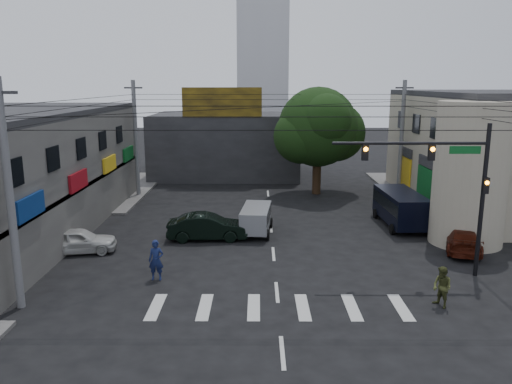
{
  "coord_description": "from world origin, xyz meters",
  "views": [
    {
      "loc": [
        -0.83,
        -23.36,
        8.93
      ],
      "look_at": [
        -0.94,
        4.0,
        2.96
      ],
      "focal_mm": 35.0,
      "sensor_mm": 36.0,
      "label": 1
    }
  ],
  "objects_px": {
    "traffic_gantry": "(448,175)",
    "utility_pole_far_left": "(136,139)",
    "silver_minivan": "(256,220)",
    "white_compact": "(78,241)",
    "maroon_sedan": "(463,240)",
    "pedestrian_olive": "(442,287)",
    "street_tree": "(318,127)",
    "utility_pole_far_right": "(401,140)",
    "navy_van": "(400,209)",
    "utility_pole_near_left": "(10,197)",
    "dark_sedan": "(207,227)",
    "traffic_officer": "(156,260)"
  },
  "relations": [
    {
      "from": "traffic_gantry",
      "to": "navy_van",
      "type": "height_order",
      "value": "traffic_gantry"
    },
    {
      "from": "street_tree",
      "to": "white_compact",
      "type": "distance_m",
      "value": 21.28
    },
    {
      "from": "utility_pole_far_left",
      "to": "white_compact",
      "type": "height_order",
      "value": "utility_pole_far_left"
    },
    {
      "from": "dark_sedan",
      "to": "street_tree",
      "type": "bearing_deg",
      "value": -35.11
    },
    {
      "from": "utility_pole_far_left",
      "to": "silver_minivan",
      "type": "xyz_separation_m",
      "value": [
        9.55,
        -10.22,
        -3.78
      ]
    },
    {
      "from": "street_tree",
      "to": "traffic_officer",
      "type": "distance_m",
      "value": 21.36
    },
    {
      "from": "traffic_gantry",
      "to": "dark_sedan",
      "type": "relative_size",
      "value": 1.53
    },
    {
      "from": "traffic_officer",
      "to": "dark_sedan",
      "type": "bearing_deg",
      "value": 74.08
    },
    {
      "from": "utility_pole_near_left",
      "to": "utility_pole_far_right",
      "type": "height_order",
      "value": "same"
    },
    {
      "from": "traffic_officer",
      "to": "pedestrian_olive",
      "type": "relative_size",
      "value": 1.11
    },
    {
      "from": "silver_minivan",
      "to": "pedestrian_olive",
      "type": "bearing_deg",
      "value": -137.87
    },
    {
      "from": "white_compact",
      "to": "maroon_sedan",
      "type": "distance_m",
      "value": 20.8
    },
    {
      "from": "traffic_gantry",
      "to": "utility_pole_far_left",
      "type": "distance_m",
      "value": 25.0
    },
    {
      "from": "street_tree",
      "to": "navy_van",
      "type": "bearing_deg",
      "value": -65.9
    },
    {
      "from": "traffic_gantry",
      "to": "white_compact",
      "type": "height_order",
      "value": "traffic_gantry"
    },
    {
      "from": "utility_pole_far_right",
      "to": "dark_sedan",
      "type": "relative_size",
      "value": 1.96
    },
    {
      "from": "white_compact",
      "to": "traffic_officer",
      "type": "bearing_deg",
      "value": -137.19
    },
    {
      "from": "street_tree",
      "to": "dark_sedan",
      "type": "distance_m",
      "value": 15.41
    },
    {
      "from": "street_tree",
      "to": "traffic_gantry",
      "type": "distance_m",
      "value": 18.42
    },
    {
      "from": "traffic_gantry",
      "to": "pedestrian_olive",
      "type": "height_order",
      "value": "traffic_gantry"
    },
    {
      "from": "white_compact",
      "to": "maroon_sedan",
      "type": "bearing_deg",
      "value": -99.01
    },
    {
      "from": "silver_minivan",
      "to": "traffic_officer",
      "type": "height_order",
      "value": "traffic_officer"
    },
    {
      "from": "white_compact",
      "to": "silver_minivan",
      "type": "height_order",
      "value": "silver_minivan"
    },
    {
      "from": "white_compact",
      "to": "maroon_sedan",
      "type": "xyz_separation_m",
      "value": [
        20.8,
        0.41,
        -0.05
      ]
    },
    {
      "from": "street_tree",
      "to": "traffic_gantry",
      "type": "bearing_deg",
      "value": -78.01
    },
    {
      "from": "traffic_gantry",
      "to": "utility_pole_near_left",
      "type": "height_order",
      "value": "utility_pole_near_left"
    },
    {
      "from": "maroon_sedan",
      "to": "silver_minivan",
      "type": "bearing_deg",
      "value": 0.82
    },
    {
      "from": "traffic_gantry",
      "to": "maroon_sedan",
      "type": "relative_size",
      "value": 1.53
    },
    {
      "from": "street_tree",
      "to": "dark_sedan",
      "type": "bearing_deg",
      "value": -121.99
    },
    {
      "from": "dark_sedan",
      "to": "maroon_sedan",
      "type": "xyz_separation_m",
      "value": [
        14.07,
        -1.97,
        -0.13
      ]
    },
    {
      "from": "utility_pole_near_left",
      "to": "dark_sedan",
      "type": "bearing_deg",
      "value": 53.39
    },
    {
      "from": "utility_pole_far_left",
      "to": "navy_van",
      "type": "bearing_deg",
      "value": -24.42
    },
    {
      "from": "maroon_sedan",
      "to": "utility_pole_far_left",
      "type": "bearing_deg",
      "value": -16.14
    },
    {
      "from": "street_tree",
      "to": "pedestrian_olive",
      "type": "distance_m",
      "value": 22.08
    },
    {
      "from": "traffic_gantry",
      "to": "utility_pole_far_right",
      "type": "relative_size",
      "value": 0.78
    },
    {
      "from": "navy_van",
      "to": "pedestrian_olive",
      "type": "relative_size",
      "value": 3.25
    },
    {
      "from": "street_tree",
      "to": "utility_pole_far_left",
      "type": "distance_m",
      "value": 14.56
    },
    {
      "from": "street_tree",
      "to": "utility_pole_far_right",
      "type": "height_order",
      "value": "utility_pole_far_right"
    },
    {
      "from": "maroon_sedan",
      "to": "traffic_gantry",
      "type": "bearing_deg",
      "value": 72.11
    },
    {
      "from": "maroon_sedan",
      "to": "navy_van",
      "type": "relative_size",
      "value": 0.85
    },
    {
      "from": "utility_pole_far_left",
      "to": "silver_minivan",
      "type": "relative_size",
      "value": 2.34
    },
    {
      "from": "street_tree",
      "to": "pedestrian_olive",
      "type": "relative_size",
      "value": 5.09
    },
    {
      "from": "white_compact",
      "to": "utility_pole_near_left",
      "type": "bearing_deg",
      "value": 169.88
    },
    {
      "from": "pedestrian_olive",
      "to": "utility_pole_far_right",
      "type": "bearing_deg",
      "value": 142.54
    },
    {
      "from": "utility_pole_near_left",
      "to": "silver_minivan",
      "type": "xyz_separation_m",
      "value": [
        9.55,
        10.28,
        -3.78
      ]
    },
    {
      "from": "pedestrian_olive",
      "to": "utility_pole_near_left",
      "type": "bearing_deg",
      "value": -116.51
    },
    {
      "from": "street_tree",
      "to": "traffic_gantry",
      "type": "height_order",
      "value": "street_tree"
    },
    {
      "from": "utility_pole_far_right",
      "to": "pedestrian_olive",
      "type": "height_order",
      "value": "utility_pole_far_right"
    },
    {
      "from": "utility_pole_far_right",
      "to": "silver_minivan",
      "type": "height_order",
      "value": "utility_pole_far_right"
    },
    {
      "from": "white_compact",
      "to": "pedestrian_olive",
      "type": "xyz_separation_m",
      "value": [
        17.14,
        -6.6,
        0.17
      ]
    }
  ]
}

